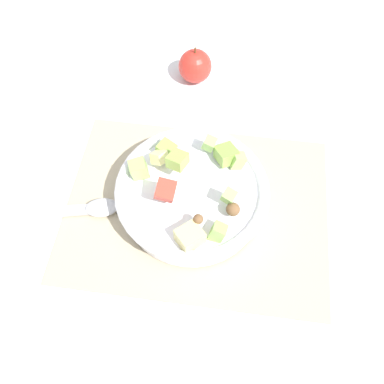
{
  "coord_description": "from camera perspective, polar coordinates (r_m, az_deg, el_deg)",
  "views": [
    {
      "loc": [
        0.04,
        -0.33,
        0.63
      ],
      "look_at": [
        -0.01,
        0.01,
        0.04
      ],
      "focal_mm": 38.25,
      "sensor_mm": 36.0,
      "label": 1
    }
  ],
  "objects": [
    {
      "name": "salad_bowl",
      "position": [
        0.68,
        -0.01,
        -0.22
      ],
      "size": [
        0.25,
        0.25,
        0.1
      ],
      "color": "white",
      "rests_on": "placemat"
    },
    {
      "name": "ground_plane",
      "position": [
        0.71,
        0.67,
        -2.25
      ],
      "size": [
        2.4,
        2.4,
        0.0
      ],
      "primitive_type": "plane",
      "color": "silver"
    },
    {
      "name": "serving_spoon",
      "position": [
        0.72,
        -16.03,
        -2.4
      ],
      "size": [
        0.22,
        0.07,
        0.01
      ],
      "color": "#B7B7BC",
      "rests_on": "placemat"
    },
    {
      "name": "whole_apple",
      "position": [
        0.88,
        0.44,
        17.15
      ],
      "size": [
        0.07,
        0.07,
        0.08
      ],
      "color": "red",
      "rests_on": "ground_plane"
    },
    {
      "name": "placemat",
      "position": [
        0.71,
        0.67,
        -2.14
      ],
      "size": [
        0.45,
        0.34,
        0.01
      ],
      "primitive_type": "cube",
      "color": "tan",
      "rests_on": "ground_plane"
    }
  ]
}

